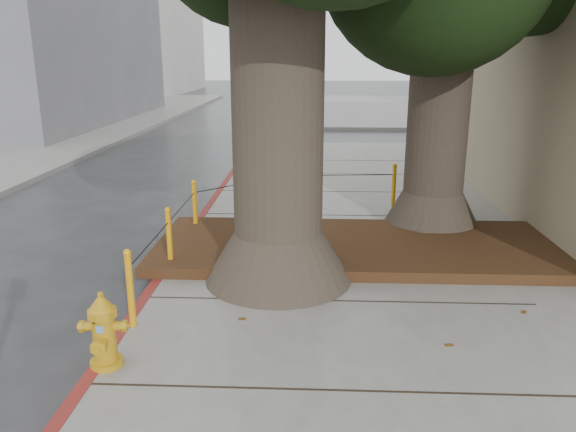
# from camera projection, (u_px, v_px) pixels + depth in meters

# --- Properties ---
(ground) EXTENTS (140.00, 140.00, 0.00)m
(ground) POSITION_uv_depth(u_px,v_px,m) (293.00, 403.00, 5.32)
(ground) COLOR #28282B
(ground) RESTS_ON ground
(sidewalk_far) EXTENTS (16.00, 20.00, 0.15)m
(sidewalk_far) POSITION_uv_depth(u_px,v_px,m) (410.00, 108.00, 33.84)
(sidewalk_far) COLOR slate
(sidewalk_far) RESTS_ON ground
(curb_red) EXTENTS (0.14, 26.00, 0.16)m
(curb_red) POSITION_uv_depth(u_px,v_px,m) (156.00, 287.00, 7.79)
(curb_red) COLOR maroon
(curb_red) RESTS_ON ground
(planter_bed) EXTENTS (6.40, 2.60, 0.16)m
(planter_bed) POSITION_uv_depth(u_px,v_px,m) (358.00, 247.00, 8.96)
(planter_bed) COLOR black
(planter_bed) RESTS_ON sidewalk_main
(building_far_white) EXTENTS (12.00, 18.00, 15.00)m
(building_far_white) POSITION_uv_depth(u_px,v_px,m) (111.00, 2.00, 47.19)
(building_far_white) COLOR silver
(building_far_white) RESTS_ON ground
(bollard_ring) EXTENTS (3.79, 5.39, 0.95)m
(bollard_ring) POSITION_uv_depth(u_px,v_px,m) (251.00, 211.00, 9.38)
(bollard_ring) COLOR #FAA20D
(bollard_ring) RESTS_ON sidewalk_main
(fire_hydrant) EXTENTS (0.42, 0.38, 0.79)m
(fire_hydrant) POSITION_uv_depth(u_px,v_px,m) (104.00, 331.00, 5.58)
(fire_hydrant) COLOR gold
(fire_hydrant) RESTS_ON sidewalk_main
(car_silver) EXTENTS (3.86, 1.81, 1.28)m
(car_silver) POSITION_uv_depth(u_px,v_px,m) (476.00, 125.00, 21.20)
(car_silver) COLOR #9A9B9F
(car_silver) RESTS_ON ground
(car_dark) EXTENTS (1.59, 3.81, 1.10)m
(car_dark) POSITION_uv_depth(u_px,v_px,m) (54.00, 124.00, 22.09)
(car_dark) COLOR black
(car_dark) RESTS_ON ground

